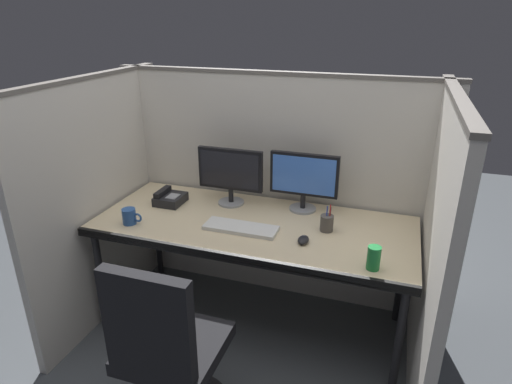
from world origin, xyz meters
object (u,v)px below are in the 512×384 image
keyboard_main (241,228)px  pen_cup (327,223)px  desk (253,231)px  monitor_right (304,178)px  computer_mouse (303,240)px  desk_phone (170,198)px  coffee_mug (130,216)px  monitor_left (230,173)px  soda_can (374,258)px  office_chair (171,371)px

keyboard_main → pen_cup: pen_cup is taller
desk → monitor_right: monitor_right is taller
computer_mouse → desk_phone: 0.99m
pen_cup → computer_mouse: bearing=-117.4°
desk_phone → coffee_mug: bearing=-102.4°
monitor_right → pen_cup: (0.20, -0.24, -0.17)m
desk → pen_cup: (0.43, 0.05, 0.10)m
keyboard_main → desk_phone: bearing=160.1°
monitor_left → soda_can: 1.10m
keyboard_main → pen_cup: 0.50m
office_chair → pen_cup: (0.54, 0.91, 0.42)m
monitor_left → coffee_mug: size_ratio=3.41×
desk_phone → pen_cup: size_ratio=1.16×
desk_phone → soda_can: (1.34, -0.40, 0.03)m
desk_phone → desk: bearing=-10.5°
pen_cup → desk_phone: bearing=176.5°
soda_can → pen_cup: pen_cup is taller
monitor_right → coffee_mug: 1.08m
coffee_mug → desk_phone: bearing=77.6°
desk → office_chair: bearing=-97.2°
desk → computer_mouse: 0.37m
keyboard_main → desk_phone: desk_phone is taller
office_chair → monitor_right: 1.34m
coffee_mug → pen_cup: bearing=14.0°
pen_cup → desk: bearing=-173.4°
office_chair → keyboard_main: size_ratio=2.27×
monitor_right → office_chair: bearing=-106.8°
office_chair → monitor_left: (-0.12, 1.09, 0.59)m
keyboard_main → desk_phone: 0.61m
keyboard_main → soda_can: bearing=-13.9°
coffee_mug → pen_cup: pen_cup is taller
monitor_left → monitor_right: same height
office_chair → soda_can: office_chair is taller
desk → office_chair: (-0.11, -0.86, -0.33)m
office_chair → pen_cup: bearing=64.1°
monitor_left → coffee_mug: 0.68m
coffee_mug → soda_can: bearing=-2.1°
computer_mouse → keyboard_main: bearing=174.2°
keyboard_main → pen_cup: size_ratio=2.62×
desk → soda_can: (0.72, -0.28, 0.11)m
monitor_right → pen_cup: monitor_right is taller
monitor_left → keyboard_main: bearing=-59.9°
monitor_left → computer_mouse: monitor_left is taller
office_chair → pen_cup: 1.14m
coffee_mug → monitor_right: bearing=29.2°
keyboard_main → desk_phone: size_ratio=2.26×
desk_phone → soda_can: size_ratio=1.56×
desk → keyboard_main: size_ratio=4.42×
desk → office_chair: size_ratio=1.95×
office_chair → computer_mouse: office_chair is taller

